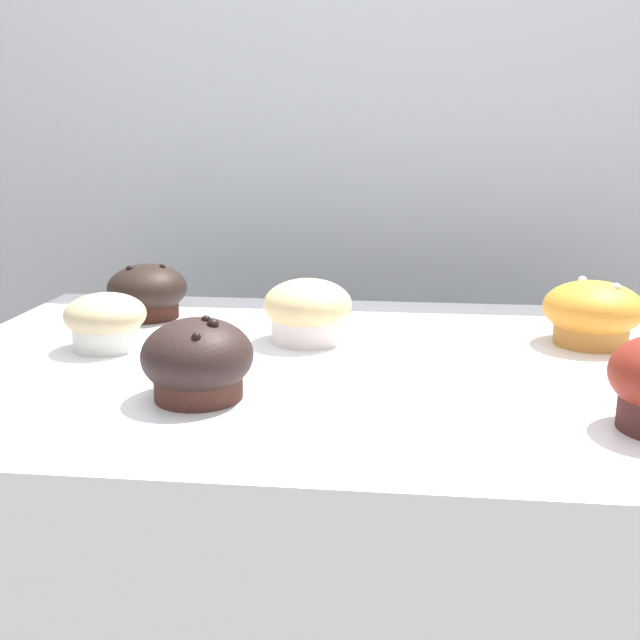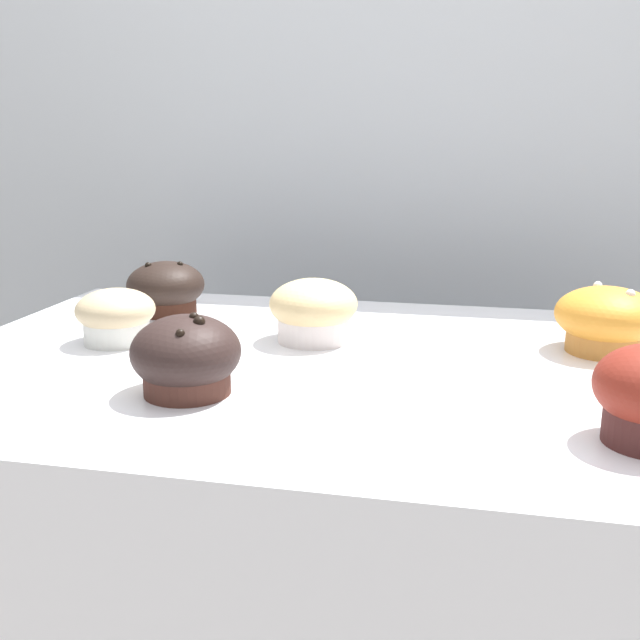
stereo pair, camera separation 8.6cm
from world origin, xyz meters
name	(u,v)px [view 1 (the left image)]	position (x,y,z in m)	size (l,w,h in m)	color
wall_back	(378,292)	(0.00, 0.60, 0.90)	(3.20, 0.10, 1.80)	#B2B7BC
muffin_front_center	(198,361)	(-0.15, -0.14, 0.98)	(0.11, 0.11, 0.08)	#48261E
muffin_back_right	(106,321)	(-0.31, 0.02, 0.98)	(0.10, 0.10, 0.07)	silver
muffin_front_left	(308,310)	(-0.07, 0.08, 0.98)	(0.11, 0.11, 0.08)	white
muffin_front_right	(147,292)	(-0.31, 0.18, 0.98)	(0.11, 0.11, 0.08)	#351A11
muffin_back_center	(593,313)	(0.28, 0.11, 0.98)	(0.12, 0.12, 0.08)	#CA8238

